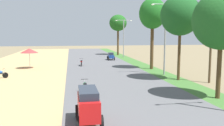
% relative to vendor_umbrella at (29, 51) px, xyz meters
% --- Properties ---
extents(vendor_umbrella, '(2.20, 2.20, 2.52)m').
position_rel_vendor_umbrella_xyz_m(vendor_umbrella, '(0.00, 0.00, 0.00)').
color(vendor_umbrella, '#99999E').
rests_on(vendor_umbrella, dirt_shoulder).
extents(median_tree_nearest, '(3.75, 3.75, 7.13)m').
position_rel_vendor_umbrella_xyz_m(median_tree_nearest, '(14.83, -16.96, 2.93)').
color(median_tree_nearest, '#4C351E').
rests_on(median_tree_nearest, median_strip).
extents(median_tree_second, '(3.64, 3.64, 7.91)m').
position_rel_vendor_umbrella_xyz_m(median_tree_second, '(15.10, -10.39, 3.76)').
color(median_tree_second, '#4C351E').
rests_on(median_tree_second, median_strip).
extents(median_tree_third, '(3.28, 3.28, 8.68)m').
position_rel_vendor_umbrella_xyz_m(median_tree_third, '(14.99, -3.07, 4.47)').
color(median_tree_third, '#4C351E').
rests_on(median_tree_third, median_strip).
extents(median_tree_fourth, '(3.55, 3.55, 8.25)m').
position_rel_vendor_umbrella_xyz_m(median_tree_fourth, '(14.78, 17.26, 4.28)').
color(median_tree_fourth, '#4C351E').
rests_on(median_tree_fourth, median_strip).
extents(streetlamp_mid, '(3.16, 0.20, 7.53)m').
position_rel_vendor_umbrella_xyz_m(streetlamp_mid, '(14.91, -7.34, 2.11)').
color(streetlamp_mid, gray).
rests_on(streetlamp_mid, median_strip).
extents(streetlamp_far, '(3.16, 0.20, 7.01)m').
position_rel_vendor_umbrella_xyz_m(streetlamp_far, '(14.91, 12.54, 1.84)').
color(streetlamp_far, gray).
rests_on(streetlamp_far, median_strip).
extents(utility_pole_near, '(1.80, 0.20, 8.75)m').
position_rel_vendor_umbrella_xyz_m(utility_pole_near, '(17.36, -11.88, 2.26)').
color(utility_pole_near, brown).
rests_on(utility_pole_near, ground).
extents(car_van_red, '(1.19, 2.41, 1.67)m').
position_rel_vendor_umbrella_xyz_m(car_van_red, '(5.88, -20.12, -1.28)').
color(car_van_red, red).
rests_on(car_van_red, road_strip).
extents(car_hatchback_blue, '(1.04, 2.00, 1.23)m').
position_rel_vendor_umbrella_xyz_m(car_hatchback_blue, '(11.73, 8.05, -1.56)').
color(car_hatchback_blue, navy).
rests_on(car_hatchback_blue, road_strip).
extents(motorbike_ahead_second, '(0.54, 1.80, 0.94)m').
position_rel_vendor_umbrella_xyz_m(motorbike_ahead_second, '(6.09, -13.99, -1.73)').
color(motorbike_ahead_second, black).
rests_on(motorbike_ahead_second, road_strip).
extents(motorbike_ahead_third, '(0.54, 1.80, 0.94)m').
position_rel_vendor_umbrella_xyz_m(motorbike_ahead_third, '(6.52, 1.38, -1.73)').
color(motorbike_ahead_third, black).
rests_on(motorbike_ahead_third, road_strip).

